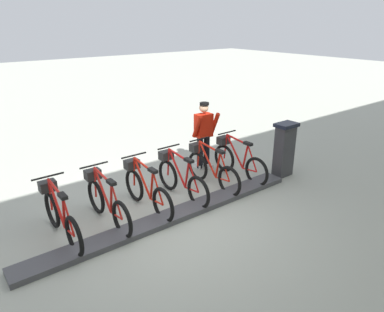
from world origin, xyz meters
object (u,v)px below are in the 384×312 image
bike_docked_0 (238,160)px  bike_docked_1 (211,168)px  bike_docked_3 (146,189)px  bike_docked_5 (60,215)px  payment_kiosk (284,149)px  bike_docked_2 (180,178)px  worker_near_rack (204,133)px  bike_docked_4 (106,201)px

bike_docked_0 → bike_docked_1: bearing=90.0°
bike_docked_3 → bike_docked_1: bearing=-90.0°
bike_docked_1 → bike_docked_5: same height
bike_docked_1 → bike_docked_3: bearing=90.0°
payment_kiosk → bike_docked_0: 1.12m
payment_kiosk → bike_docked_3: 3.46m
bike_docked_1 → bike_docked_5: 3.29m
bike_docked_2 → bike_docked_3: (0.00, 0.82, 0.00)m
bike_docked_1 → bike_docked_2: (0.00, 0.82, 0.00)m
bike_docked_0 → worker_near_rack: worker_near_rack is taller
bike_docked_1 → worker_near_rack: size_ratio=1.04×
bike_docked_3 → bike_docked_4: bearing=90.0°
bike_docked_4 → bike_docked_5: size_ratio=1.00×
bike_docked_0 → bike_docked_3: same height
payment_kiosk → bike_docked_2: size_ratio=0.74×
bike_docked_1 → bike_docked_4: 2.47m
bike_docked_1 → bike_docked_4: same height
bike_docked_4 → worker_near_rack: bearing=-73.1°
bike_docked_2 → bike_docked_0: bearing=-90.0°
bike_docked_1 → worker_near_rack: 1.17m
bike_docked_0 → bike_docked_1: same height
payment_kiosk → bike_docked_4: (0.57, 4.22, -0.24)m
bike_docked_5 → worker_near_rack: 3.97m
worker_near_rack → bike_docked_2: bearing=123.7°
bike_docked_3 → bike_docked_4: size_ratio=1.00×
bike_docked_5 → worker_near_rack: bearing=-76.6°
bike_docked_2 → payment_kiosk: bearing=-102.5°
bike_docked_2 → bike_docked_3: same height
bike_docked_2 → bike_docked_3: size_ratio=1.00×
bike_docked_0 → bike_docked_5: size_ratio=1.00×
bike_docked_4 → bike_docked_5: 0.82m
payment_kiosk → bike_docked_4: size_ratio=0.74×
bike_docked_0 → bike_docked_3: 2.47m
payment_kiosk → bike_docked_4: 4.27m
bike_docked_0 → bike_docked_5: 4.11m
bike_docked_1 → bike_docked_3: size_ratio=1.00×
bike_docked_0 → bike_docked_1: size_ratio=1.00×
bike_docked_0 → bike_docked_5: (0.00, 4.11, 0.00)m
payment_kiosk → bike_docked_2: bearing=77.5°
bike_docked_2 → worker_near_rack: size_ratio=1.04×
bike_docked_2 → bike_docked_5: same height
bike_docked_3 → bike_docked_5: (0.00, 1.64, 0.00)m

